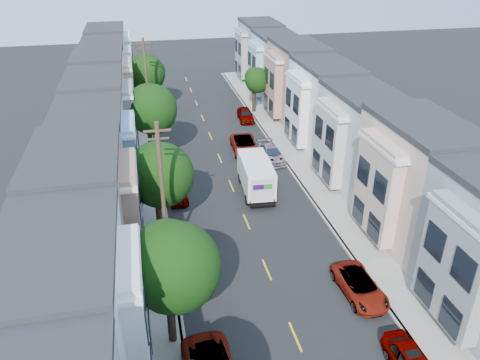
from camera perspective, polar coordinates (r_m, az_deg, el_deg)
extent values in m
plane|color=black|center=(31.55, 3.29, -10.87)|extent=(160.00, 160.00, 0.00)
cube|color=black|center=(43.96, -1.82, 1.07)|extent=(12.00, 70.00, 0.02)
cube|color=gray|center=(43.39, -9.70, 0.38)|extent=(0.30, 70.00, 0.15)
cube|color=gray|center=(45.29, 5.73, 1.86)|extent=(0.30, 70.00, 0.15)
cube|color=gray|center=(43.38, -11.40, 0.22)|extent=(2.60, 70.00, 0.15)
cube|color=gray|center=(45.68, 7.29, 2.00)|extent=(2.60, 70.00, 0.15)
cube|color=gold|center=(43.97, -1.82, 1.06)|extent=(0.12, 70.00, 0.01)
cube|color=#BCB8B3|center=(43.61, -16.37, -0.36)|extent=(5.00, 70.00, 8.50)
cube|color=#BCB8B3|center=(47.04, 11.67, 2.32)|extent=(5.00, 70.00, 8.50)
cylinder|color=black|center=(26.03, -8.39, -16.32)|extent=(0.44, 0.44, 3.32)
sphere|color=#14340A|center=(23.89, -8.21, -10.50)|extent=(4.70, 4.70, 4.70)
cylinder|color=black|center=(34.94, -9.87, -4.08)|extent=(0.44, 0.44, 3.00)
sphere|color=#14340A|center=(33.43, -9.79, 0.58)|extent=(4.70, 4.70, 4.70)
cylinder|color=black|center=(45.49, -10.82, 4.17)|extent=(0.44, 0.44, 3.85)
sphere|color=#14340A|center=(44.23, -10.83, 8.46)|extent=(4.70, 4.70, 4.70)
cylinder|color=black|center=(59.83, -11.46, 9.56)|extent=(0.44, 0.44, 3.38)
sphere|color=#14340A|center=(58.93, -11.46, 12.65)|extent=(4.62, 4.62, 4.62)
cylinder|color=black|center=(58.92, 1.72, 9.62)|extent=(0.44, 0.44, 2.99)
sphere|color=#14340A|center=(58.26, 2.05, 12.05)|extent=(3.10, 3.10, 3.10)
cylinder|color=#42301E|center=(29.59, -9.35, -2.37)|extent=(0.26, 0.26, 10.00)
cube|color=#42301E|center=(27.62, -10.07, 5.94)|extent=(1.60, 0.12, 0.12)
cylinder|color=#42301E|center=(53.77, -11.26, 11.26)|extent=(0.26, 0.26, 10.00)
cube|color=#42301E|center=(52.71, -11.73, 16.05)|extent=(1.60, 0.12, 0.12)
cube|color=white|center=(38.81, 2.27, 0.26)|extent=(2.33, 4.18, 2.29)
cube|color=white|center=(41.52, 1.23, 2.04)|extent=(2.33, 1.95, 2.10)
cube|color=black|center=(40.15, 1.93, -0.78)|extent=(2.15, 6.01, 0.23)
cube|color=#2D0A51|center=(36.82, 2.56, -0.86)|extent=(0.88, 0.04, 0.43)
cube|color=#198C1E|center=(37.00, 3.73, -0.74)|extent=(0.68, 0.04, 0.43)
cylinder|color=black|center=(38.27, 1.13, -2.49)|extent=(0.27, 0.88, 0.88)
cylinder|color=black|center=(38.75, 4.16, -2.16)|extent=(0.27, 0.88, 0.88)
cylinder|color=black|center=(41.62, -0.10, 0.14)|extent=(0.27, 0.88, 0.88)
cylinder|color=black|center=(42.06, 2.70, 0.42)|extent=(0.27, 0.88, 0.88)
imported|color=black|center=(47.70, 0.56, 4.26)|extent=(2.78, 5.49, 1.49)
imported|color=silver|center=(31.71, -6.16, -9.27)|extent=(1.71, 4.07, 1.32)
imported|color=#4E0613|center=(39.35, -7.70, -1.51)|extent=(1.80, 4.06, 1.28)
imported|color=white|center=(30.12, 14.40, -12.46)|extent=(2.30, 4.70, 1.28)
imported|color=black|center=(46.09, 3.81, 3.25)|extent=(2.07, 4.60, 1.36)
imported|color=black|center=(56.39, 0.65, 7.96)|extent=(1.95, 4.48, 1.42)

